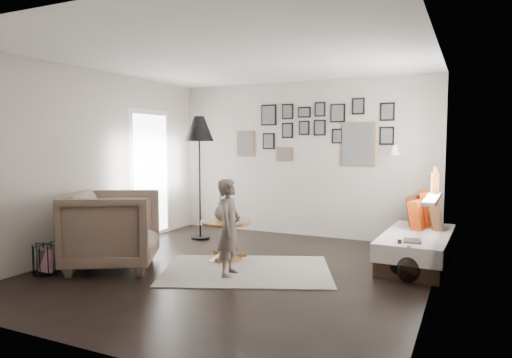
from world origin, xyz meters
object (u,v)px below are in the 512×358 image
at_px(armchair, 113,230).
at_px(magazine_basket, 46,259).
at_px(pedestal_table, 226,242).
at_px(demijohn_large, 399,263).
at_px(floor_lamp, 199,133).
at_px(demijohn_small, 408,269).
at_px(daybed, 418,242).
at_px(vase, 221,209).
at_px(child, 229,228).

distance_m(armchair, magazine_basket, 0.84).
xyz_separation_m(pedestal_table, demijohn_large, (2.23, 0.13, -0.07)).
xyz_separation_m(floor_lamp, demijohn_small, (3.39, -0.99, -1.57)).
xyz_separation_m(daybed, demijohn_small, (0.00, -0.94, -0.12)).
bearing_deg(magazine_basket, daybed, 31.49).
relative_size(pedestal_table, floor_lamp, 0.34).
height_order(vase, child, child).
xyz_separation_m(vase, armchair, (-1.01, -0.96, -0.20)).
distance_m(armchair, demijohn_small, 3.59).
bearing_deg(floor_lamp, armchair, -91.62).
bearing_deg(vase, daybed, 21.08).
relative_size(vase, demijohn_large, 1.07).
bearing_deg(magazine_basket, child, 23.06).
bearing_deg(daybed, floor_lamp, -178.65).
xyz_separation_m(magazine_basket, demijohn_large, (3.88, 1.63, -0.00)).
bearing_deg(demijohn_large, daybed, 81.88).
bearing_deg(magazine_basket, armchair, 44.86).
bearing_deg(floor_lamp, magazine_basket, -103.73).
bearing_deg(armchair, magazine_basket, 104.94).
bearing_deg(pedestal_table, armchair, -139.31).
height_order(pedestal_table, armchair, armchair).
xyz_separation_m(daybed, magazine_basket, (-4.00, -2.45, -0.10)).
distance_m(floor_lamp, magazine_basket, 3.00).
bearing_deg(demijohn_small, demijohn_large, 134.53).
xyz_separation_m(pedestal_table, magazine_basket, (-1.65, -1.49, -0.07)).
xyz_separation_m(floor_lamp, magazine_basket, (-0.61, -2.49, -1.55)).
relative_size(vase, child, 0.42).
relative_size(magazine_basket, demijohn_large, 0.79).
xyz_separation_m(demijohn_large, demijohn_small, (0.12, -0.12, -0.02)).
xyz_separation_m(pedestal_table, daybed, (2.35, 0.96, 0.03)).
bearing_deg(armchair, pedestal_table, -79.23).
height_order(pedestal_table, vase, vase).
bearing_deg(child, armchair, 91.45).
bearing_deg(vase, floor_lamp, 134.32).
bearing_deg(demijohn_small, armchair, -164.52).
bearing_deg(armchair, child, -107.83).
relative_size(vase, demijohn_small, 1.17).
bearing_deg(pedestal_table, child, -57.18).
relative_size(demijohn_small, child, 0.36).
distance_m(magazine_basket, child, 2.26).
relative_size(vase, floor_lamp, 0.24).
distance_m(vase, floor_lamp, 1.72).
distance_m(vase, child, 0.81).
bearing_deg(daybed, demijohn_small, -87.84).
bearing_deg(demijohn_large, magazine_basket, -157.27).
height_order(armchair, floor_lamp, floor_lamp).
bearing_deg(demijohn_large, vase, -177.20).
height_order(vase, demijohn_large, vase).
xyz_separation_m(floor_lamp, child, (1.44, -1.62, -1.15)).
relative_size(demijohn_large, demijohn_small, 1.10).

